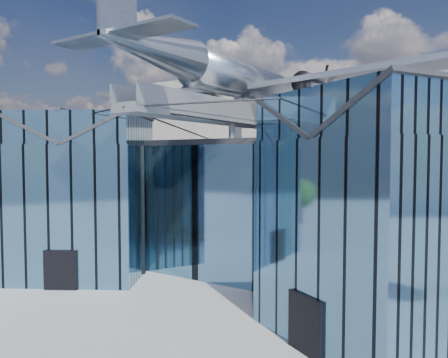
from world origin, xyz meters
The scene contains 4 objects.
ground_plane centered at (0.00, 0.00, 0.00)m, with size 120.00×120.00×0.00m, color gray.
museum centered at (0.00, 5.82, 5.54)m, with size 32.88×24.50×17.60m.
bg_towers centered at (1.45, 50.49, 10.01)m, with size 77.00×24.50×26.00m.
tree_side_w centered at (-21.55, 1.40, 3.86)m, with size 4.77×4.77×5.70m.
Camera 1 is at (15.70, -22.26, 8.71)m, focal length 35.00 mm.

